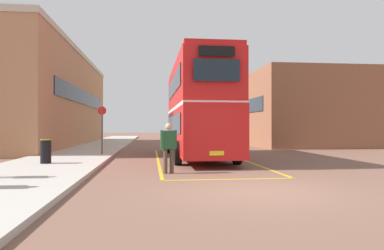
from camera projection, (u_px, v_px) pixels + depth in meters
name	position (u px, v px, depth m)	size (l,w,h in m)	color
ground_plane	(191.00, 151.00, 23.15)	(135.60, 135.60, 0.00)	brown
sidewalk_left	(94.00, 148.00, 24.80)	(4.00, 57.60, 0.14)	#B2ADA3
brick_building_left	(45.00, 99.00, 29.03)	(6.20, 23.96, 7.54)	#AD7A56
depot_building_right	(290.00, 111.00, 31.82)	(8.57, 14.57, 5.94)	brown
double_decker_bus	(197.00, 108.00, 18.07)	(2.77, 10.78, 4.75)	black
single_deck_bus	(202.00, 126.00, 39.14)	(3.65, 9.35, 3.02)	black
pedestrian_boarding	(169.00, 144.00, 12.05)	(0.56, 0.30, 1.70)	#473828
litter_bin	(46.00, 151.00, 13.98)	(0.43, 0.43, 0.95)	black
bus_stop_sign	(102.00, 125.00, 18.43)	(0.44, 0.13, 2.48)	#4C4C51
bay_marking_yellow	(203.00, 161.00, 16.12)	(4.14, 12.76, 0.01)	gold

